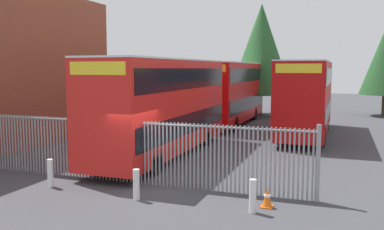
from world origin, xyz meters
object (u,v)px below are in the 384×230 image
(double_decker_bus_near_gate, at_px, (164,103))
(double_decker_bus_behind_fence_left, at_px, (307,95))
(double_decker_bus_behind_fence_right, at_px, (231,91))
(bollard_center_front, at_px, (136,185))
(bollard_near_right, at_px, (253,196))
(bollard_near_left, at_px, (50,173))
(traffic_cone_by_gate, at_px, (267,198))

(double_decker_bus_near_gate, relative_size, double_decker_bus_behind_fence_left, 1.00)
(double_decker_bus_behind_fence_right, height_order, bollard_center_front, double_decker_bus_behind_fence_right)
(double_decker_bus_behind_fence_right, xyz_separation_m, bollard_near_right, (5.27, -17.87, -1.95))
(bollard_near_left, xyz_separation_m, traffic_cone_by_gate, (7.26, 0.39, -0.19))
(bollard_center_front, xyz_separation_m, traffic_cone_by_gate, (3.87, 0.66, -0.19))
(bollard_near_left, distance_m, traffic_cone_by_gate, 7.27)
(double_decker_bus_behind_fence_right, relative_size, traffic_cone_by_gate, 18.32)
(double_decker_bus_near_gate, bearing_deg, bollard_near_right, -48.88)
(bollard_near_left, bearing_deg, double_decker_bus_near_gate, 75.62)
(double_decker_bus_near_gate, bearing_deg, double_decker_bus_behind_fence_right, 89.29)
(bollard_near_left, bearing_deg, traffic_cone_by_gate, 3.07)
(bollard_center_front, distance_m, traffic_cone_by_gate, 3.93)
(double_decker_bus_behind_fence_right, bearing_deg, bollard_center_front, -84.57)
(double_decker_bus_near_gate, distance_m, bollard_center_front, 6.83)
(double_decker_bus_behind_fence_right, bearing_deg, bollard_near_right, -73.56)
(double_decker_bus_behind_fence_left, xyz_separation_m, double_decker_bus_behind_fence_right, (-5.52, 3.40, 0.00))
(bollard_near_left, xyz_separation_m, bollard_center_front, (3.39, -0.27, 0.00))
(double_decker_bus_behind_fence_left, height_order, double_decker_bus_behind_fence_right, same)
(double_decker_bus_behind_fence_left, distance_m, double_decker_bus_behind_fence_right, 6.48)
(double_decker_bus_behind_fence_left, xyz_separation_m, bollard_center_front, (-3.81, -14.54, -1.95))
(double_decker_bus_behind_fence_left, relative_size, traffic_cone_by_gate, 18.32)
(double_decker_bus_near_gate, relative_size, traffic_cone_by_gate, 18.32)
(bollard_near_left, relative_size, bollard_near_right, 1.00)
(double_decker_bus_behind_fence_left, height_order, bollard_near_right, double_decker_bus_behind_fence_left)
(double_decker_bus_near_gate, distance_m, double_decker_bus_behind_fence_right, 11.67)
(traffic_cone_by_gate, bearing_deg, double_decker_bus_near_gate, 135.49)
(bollard_center_front, bearing_deg, double_decker_bus_near_gate, 106.42)
(double_decker_bus_behind_fence_left, bearing_deg, bollard_near_right, -90.96)
(bollard_near_right, relative_size, traffic_cone_by_gate, 1.61)
(double_decker_bus_behind_fence_left, bearing_deg, bollard_center_front, -104.68)
(bollard_near_left, bearing_deg, double_decker_bus_behind_fence_right, 84.55)
(double_decker_bus_behind_fence_right, distance_m, bollard_near_right, 18.74)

